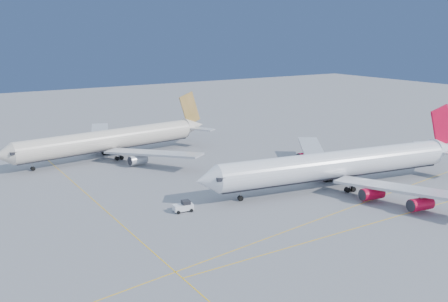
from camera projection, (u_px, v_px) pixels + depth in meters
ground at (317, 204)px, 107.69m from camera, size 500.00×500.00×0.00m
taxiway_lines at (244, 208)px, 105.27m from camera, size 118.86×140.00×0.02m
airliner_virgin at (341, 164)px, 118.93m from camera, size 73.50×65.40×18.17m
airliner_etihad at (113, 140)px, 147.09m from camera, size 66.70×61.20×17.41m
pushback_tug at (184, 206)px, 103.27m from camera, size 4.31×2.95×2.29m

